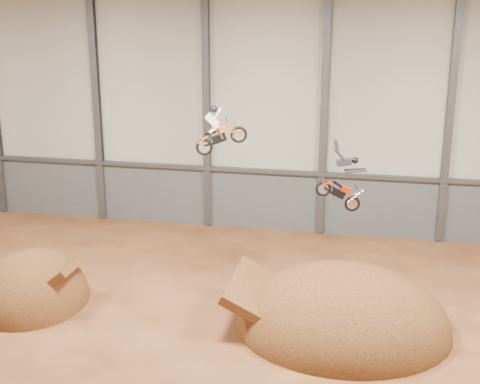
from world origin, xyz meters
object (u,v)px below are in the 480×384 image
at_px(landing_ramp, 342,328).
at_px(fmx_rider_a, 224,125).
at_px(fmx_rider_b, 335,176).
at_px(takeoff_ramp, 34,303).

relative_size(landing_ramp, fmx_rider_a, 3.86).
relative_size(landing_ramp, fmx_rider_b, 3.22).
bearing_deg(takeoff_ramp, fmx_rider_b, 8.64).
distance_m(takeoff_ramp, fmx_rider_a, 11.76).
relative_size(takeoff_ramp, fmx_rider_a, 2.40).
bearing_deg(fmx_rider_a, fmx_rider_b, -21.76).
relative_size(takeoff_ramp, landing_ramp, 0.62).
distance_m(takeoff_ramp, landing_ramp, 13.75).
bearing_deg(takeoff_ramp, fmx_rider_a, 18.01).
height_order(takeoff_ramp, fmx_rider_b, fmx_rider_b).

